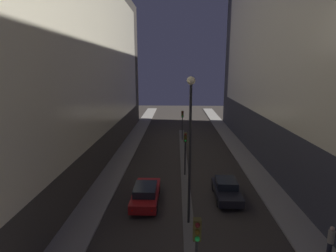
{
  "coord_description": "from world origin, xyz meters",
  "views": [
    {
      "loc": [
        -0.85,
        -5.88,
        9.98
      ],
      "look_at": [
        -1.56,
        15.96,
        5.19
      ],
      "focal_mm": 28.0,
      "sensor_mm": 36.0,
      "label": 1
    }
  ],
  "objects_px": {
    "traffic_light_mid": "(185,144)",
    "pedestrian_on_right_sidewalk": "(331,240)",
    "car_left_lane": "(146,194)",
    "traffic_light_far": "(182,119)",
    "traffic_light_near": "(197,244)",
    "car_right_lane": "(226,190)",
    "street_lamp": "(190,132)"
  },
  "relations": [
    {
      "from": "traffic_light_mid",
      "to": "street_lamp",
      "type": "xyz_separation_m",
      "value": [
        0.0,
        -7.91,
        3.08
      ]
    },
    {
      "from": "car_left_lane",
      "to": "car_right_lane",
      "type": "xyz_separation_m",
      "value": [
        6.22,
        0.92,
        -0.02
      ]
    },
    {
      "from": "street_lamp",
      "to": "traffic_light_far",
      "type": "bearing_deg",
      "value": 90.0
    },
    {
      "from": "traffic_light_mid",
      "to": "car_right_lane",
      "type": "relative_size",
      "value": 1.0
    },
    {
      "from": "traffic_light_mid",
      "to": "pedestrian_on_right_sidewalk",
      "type": "relative_size",
      "value": 2.36
    },
    {
      "from": "traffic_light_mid",
      "to": "car_right_lane",
      "type": "height_order",
      "value": "traffic_light_mid"
    },
    {
      "from": "car_right_lane",
      "to": "pedestrian_on_right_sidewalk",
      "type": "distance_m",
      "value": 7.79
    },
    {
      "from": "car_left_lane",
      "to": "pedestrian_on_right_sidewalk",
      "type": "distance_m",
      "value": 11.9
    },
    {
      "from": "traffic_light_near",
      "to": "street_lamp",
      "type": "bearing_deg",
      "value": 90.0
    },
    {
      "from": "traffic_light_near",
      "to": "traffic_light_far",
      "type": "bearing_deg",
      "value": 90.0
    },
    {
      "from": "traffic_light_far",
      "to": "traffic_light_near",
      "type": "bearing_deg",
      "value": -90.0
    },
    {
      "from": "traffic_light_near",
      "to": "street_lamp",
      "type": "relative_size",
      "value": 0.44
    },
    {
      "from": "traffic_light_mid",
      "to": "pedestrian_on_right_sidewalk",
      "type": "height_order",
      "value": "traffic_light_mid"
    },
    {
      "from": "street_lamp",
      "to": "traffic_light_mid",
      "type": "bearing_deg",
      "value": 90.0
    },
    {
      "from": "car_left_lane",
      "to": "traffic_light_far",
      "type": "bearing_deg",
      "value": 80.13
    },
    {
      "from": "traffic_light_near",
      "to": "pedestrian_on_right_sidewalk",
      "type": "height_order",
      "value": "traffic_light_near"
    },
    {
      "from": "traffic_light_mid",
      "to": "car_right_lane",
      "type": "distance_m",
      "value": 5.88
    },
    {
      "from": "traffic_light_near",
      "to": "street_lamp",
      "type": "xyz_separation_m",
      "value": [
        0.0,
        6.31,
        3.08
      ]
    },
    {
      "from": "car_left_lane",
      "to": "car_right_lane",
      "type": "relative_size",
      "value": 1.14
    },
    {
      "from": "traffic_light_near",
      "to": "traffic_light_far",
      "type": "relative_size",
      "value": 1.0
    },
    {
      "from": "traffic_light_near",
      "to": "pedestrian_on_right_sidewalk",
      "type": "bearing_deg",
      "value": 24.38
    },
    {
      "from": "traffic_light_near",
      "to": "traffic_light_mid",
      "type": "height_order",
      "value": "same"
    },
    {
      "from": "traffic_light_mid",
      "to": "pedestrian_on_right_sidewalk",
      "type": "bearing_deg",
      "value": -55.8
    },
    {
      "from": "traffic_light_mid",
      "to": "traffic_light_far",
      "type": "height_order",
      "value": "same"
    },
    {
      "from": "traffic_light_near",
      "to": "car_left_lane",
      "type": "distance_m",
      "value": 9.76
    },
    {
      "from": "traffic_light_far",
      "to": "pedestrian_on_right_sidewalk",
      "type": "xyz_separation_m",
      "value": [
        7.39,
        -23.46,
        -2.08
      ]
    },
    {
      "from": "traffic_light_far",
      "to": "car_left_lane",
      "type": "relative_size",
      "value": 0.88
    },
    {
      "from": "traffic_light_far",
      "to": "street_lamp",
      "type": "xyz_separation_m",
      "value": [
        0.0,
        -20.5,
        3.08
      ]
    },
    {
      "from": "traffic_light_mid",
      "to": "car_right_lane",
      "type": "bearing_deg",
      "value": -54.5
    },
    {
      "from": "car_right_lane",
      "to": "street_lamp",
      "type": "bearing_deg",
      "value": -131.24
    },
    {
      "from": "traffic_light_far",
      "to": "car_left_lane",
      "type": "bearing_deg",
      "value": -99.87
    },
    {
      "from": "traffic_light_mid",
      "to": "traffic_light_far",
      "type": "relative_size",
      "value": 1.0
    }
  ]
}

